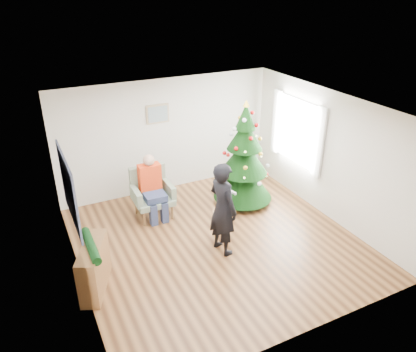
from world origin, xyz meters
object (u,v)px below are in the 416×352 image
christmas_tree (244,158)px  armchair (152,199)px  stool (223,224)px  console (94,267)px  standing_man (223,209)px

christmas_tree → armchair: size_ratio=2.26×
christmas_tree → stool: bearing=-135.4°
christmas_tree → console: bearing=-158.5°
christmas_tree → standing_man: christmas_tree is taller
armchair → stool: bearing=-55.8°
standing_man → console: size_ratio=1.75×
christmas_tree → console: 3.87m
standing_man → armchair: bearing=11.1°
stool → console: 2.51m
console → armchair: bearing=71.9°
stool → standing_man: bearing=-119.0°
stool → console: (-2.48, -0.35, 0.10)m
standing_man → console: 2.34m
armchair → standing_man: bearing=-66.7°
christmas_tree → console: size_ratio=2.32×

